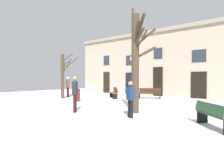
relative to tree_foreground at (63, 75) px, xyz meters
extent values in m
plane|color=white|center=(5.11, -1.30, -1.98)|extent=(33.78, 33.78, 0.00)
cube|color=tan|center=(5.11, 7.51, 1.24)|extent=(21.11, 0.40, 6.43)
cube|color=gray|center=(5.11, 7.26, 4.20)|extent=(21.11, 0.30, 0.24)
cube|color=black|center=(-1.69, 7.29, -0.76)|extent=(0.94, 0.08, 2.44)
cube|color=#262D38|center=(-1.69, 7.29, 1.80)|extent=(0.84, 0.06, 1.09)
cube|color=black|center=(1.60, 7.29, -0.83)|extent=(0.95, 0.08, 2.30)
cube|color=#262D38|center=(1.60, 7.29, 1.63)|extent=(0.86, 0.06, 1.02)
cube|color=black|center=(4.97, 7.29, -0.59)|extent=(0.98, 0.08, 2.77)
cube|color=#262D38|center=(4.97, 7.29, 2.10)|extent=(0.89, 0.06, 1.01)
cube|color=black|center=(8.75, 7.29, -0.86)|extent=(1.27, 0.08, 2.25)
cube|color=#262D38|center=(8.75, 7.29, 1.58)|extent=(1.14, 0.06, 1.03)
cylinder|color=#423326|center=(-0.02, -0.05, -0.12)|extent=(0.28, 0.28, 3.71)
cylinder|color=#423326|center=(-0.10, 0.20, 0.75)|extent=(0.26, 0.58, 0.93)
cylinder|color=#423326|center=(0.42, 0.44, 0.93)|extent=(0.97, 1.08, 1.23)
cylinder|color=#423326|center=(-0.07, 0.45, 0.78)|extent=(0.21, 1.07, 1.32)
cylinder|color=#423326|center=(0.20, 0.32, 1.48)|extent=(0.53, 0.82, 0.68)
cylinder|color=#423326|center=(8.74, -2.04, 0.42)|extent=(0.37, 0.37, 4.79)
cylinder|color=#423326|center=(8.37, -1.63, 2.79)|extent=(0.88, 0.96, 1.34)
cylinder|color=#423326|center=(9.17, -1.83, 1.67)|extent=(0.97, 0.55, 0.85)
cylinder|color=#423326|center=(9.05, -2.02, 1.49)|extent=(0.71, 0.14, 1.02)
cylinder|color=#423326|center=(9.17, -2.33, 1.98)|extent=(1.03, 0.75, 1.20)
cylinder|color=#423326|center=(9.20, -2.40, 1.60)|extent=(1.04, 0.84, 0.66)
cylinder|color=#423326|center=(9.09, -2.44, 1.79)|extent=(0.87, 0.95, 1.01)
cylinder|color=#423326|center=(8.94, -1.43, 1.00)|extent=(0.55, 1.33, 0.74)
cylinder|color=black|center=(3.55, 5.04, -0.32)|extent=(0.10, 0.10, 3.32)
cylinder|color=black|center=(3.55, 5.04, -1.88)|extent=(0.22, 0.22, 0.20)
cube|color=beige|center=(3.55, 5.04, 1.52)|extent=(0.24, 0.24, 0.36)
cone|color=black|center=(3.55, 5.04, 1.70)|extent=(0.30, 0.30, 0.14)
cylinder|color=#4C1E19|center=(2.67, -0.70, -1.54)|extent=(0.45, 0.45, 0.87)
torus|color=black|center=(2.67, -0.70, -1.09)|extent=(0.47, 0.47, 0.04)
cube|color=#2D4C33|center=(12.52, -2.85, -1.52)|extent=(1.56, 1.62, 0.05)
cube|color=#2D4C33|center=(12.38, -2.99, -1.30)|extent=(1.33, 1.40, 0.36)
cube|color=black|center=(11.94, -2.24, -1.75)|extent=(0.33, 0.31, 0.46)
torus|color=black|center=(12.06, -2.12, -1.90)|extent=(0.14, 0.14, 0.17)
cube|color=brown|center=(3.17, 2.84, -1.53)|extent=(1.62, 1.43, 0.05)
cube|color=brown|center=(3.29, 2.99, -1.27)|extent=(1.42, 1.19, 0.44)
cube|color=black|center=(2.54, 3.36, -1.75)|extent=(0.28, 0.33, 0.45)
torus|color=black|center=(2.44, 3.24, -1.90)|extent=(0.15, 0.13, 0.17)
cube|color=black|center=(3.80, 2.32, -1.75)|extent=(0.28, 0.33, 0.45)
torus|color=black|center=(3.70, 2.20, -1.90)|extent=(0.15, 0.13, 0.17)
cube|color=#3D2819|center=(5.69, 4.53, -1.56)|extent=(1.84, 1.16, 0.05)
cube|color=#3D2819|center=(5.60, 4.73, -1.31)|extent=(1.68, 0.80, 0.40)
cube|color=black|center=(4.92, 4.19, -1.77)|extent=(0.23, 0.42, 0.42)
torus|color=black|center=(5.00, 4.02, -1.90)|extent=(0.17, 0.10, 0.17)
cube|color=black|center=(6.46, 4.87, -1.77)|extent=(0.23, 0.42, 0.42)
torus|color=black|center=(6.54, 4.70, -1.90)|extent=(0.17, 0.10, 0.17)
cylinder|color=#350F0F|center=(6.34, -3.81, -1.55)|extent=(0.14, 0.14, 0.87)
cylinder|color=#350F0F|center=(6.46, -3.95, -1.55)|extent=(0.14, 0.14, 0.87)
cube|color=black|center=(6.40, -3.88, -0.78)|extent=(0.41, 0.43, 0.67)
sphere|color=#9E755B|center=(6.40, -3.88, -0.30)|extent=(0.24, 0.24, 0.24)
cylinder|color=#350F0F|center=(-0.47, 0.80, -1.54)|extent=(0.14, 0.14, 0.88)
cylinder|color=#350F0F|center=(-0.30, 0.75, -1.54)|extent=(0.14, 0.14, 0.88)
cube|color=#4C4233|center=(-0.38, 0.78, -0.76)|extent=(0.43, 0.32, 0.68)
sphere|color=beige|center=(-0.38, 0.78, -0.27)|extent=(0.24, 0.24, 0.24)
cylinder|color=black|center=(9.22, -3.17, -1.60)|extent=(0.14, 0.14, 0.75)
cylinder|color=black|center=(9.38, -3.25, -1.60)|extent=(0.14, 0.14, 0.75)
cube|color=navy|center=(9.30, -3.21, -0.94)|extent=(0.44, 0.37, 0.58)
sphere|color=#9E755B|center=(9.30, -3.21, -0.51)|extent=(0.21, 0.21, 0.21)
camera|label=1|loc=(14.37, -10.27, -0.30)|focal=32.59mm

